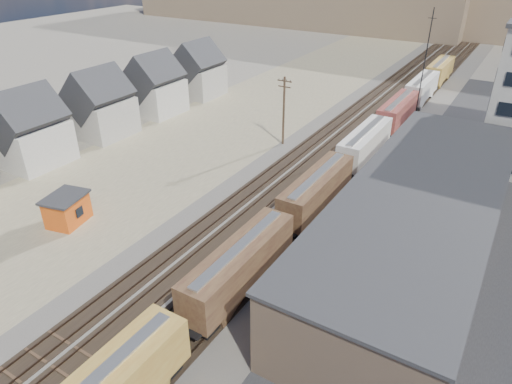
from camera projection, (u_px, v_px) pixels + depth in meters
The scene contains 11 objects.
ground at pixel (106, 367), 32.24m from camera, with size 300.00×300.00×0.00m, color #6B6356.
ballast_bed at pixel (357, 138), 69.57m from camera, with size 18.00×200.00×0.06m, color #4C4742.
dirt_yard at pixel (212, 133), 71.22m from camera, with size 24.00×180.00×0.03m, color #786D52.
asphalt_lot at pixel (504, 224), 48.35m from camera, with size 26.00×120.00×0.04m, color #232326.
rail_tracks at pixel (353, 136), 69.78m from camera, with size 11.40×200.00×0.24m.
freight_train at pixel (343, 164), 54.89m from camera, with size 3.00×119.74×4.46m.
warehouse at pixel (419, 220), 42.32m from camera, with size 12.40×40.40×7.25m.
utility_pole_north at pixel (284, 110), 64.92m from camera, with size 2.20×0.32×10.00m.
radio_mast at pixel (423, 69), 69.90m from camera, with size 1.20×0.16×18.00m.
townhouse_row at pixel (67, 119), 64.31m from camera, with size 8.15×68.16×10.47m.
maintenance_shed at pixel (67, 209), 47.92m from camera, with size 4.33×5.09×3.25m.
Camera 1 is at (20.67, -13.41, 26.45)m, focal length 32.00 mm.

